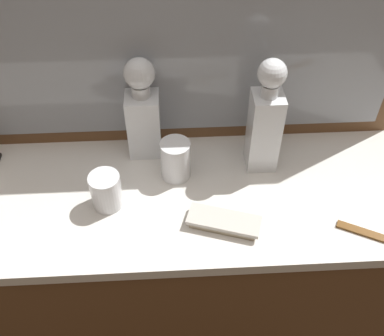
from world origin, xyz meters
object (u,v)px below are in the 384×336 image
(crystal_tumbler_front, at_px, (176,161))
(tortoiseshell_comb, at_px, (363,232))
(crystal_tumbler_rear, at_px, (106,192))
(silver_brush_front, at_px, (224,222))
(crystal_decanter_left, at_px, (143,117))
(crystal_decanter_front, at_px, (264,126))

(crystal_tumbler_front, bearing_deg, tortoiseshell_comb, -26.44)
(crystal_tumbler_rear, relative_size, silver_brush_front, 0.52)
(crystal_tumbler_front, distance_m, silver_brush_front, 0.20)
(silver_brush_front, bearing_deg, crystal_decanter_left, 123.95)
(tortoiseshell_comb, bearing_deg, crystal_decanter_left, 148.10)
(crystal_decanter_left, bearing_deg, silver_brush_front, -56.05)
(crystal_decanter_left, xyz_separation_m, silver_brush_front, (0.18, -0.27, -0.10))
(crystal_decanter_front, height_order, crystal_tumbler_front, crystal_decanter_front)
(crystal_decanter_left, height_order, silver_brush_front, crystal_decanter_left)
(tortoiseshell_comb, bearing_deg, crystal_tumbler_rear, 168.41)
(crystal_tumbler_rear, bearing_deg, crystal_tumbler_front, 28.14)
(crystal_tumbler_rear, height_order, tortoiseshell_comb, crystal_tumbler_rear)
(silver_brush_front, height_order, tortoiseshell_comb, silver_brush_front)
(crystal_decanter_front, relative_size, tortoiseshell_comb, 2.68)
(crystal_decanter_left, relative_size, tortoiseshell_comb, 2.41)
(crystal_decanter_left, distance_m, silver_brush_front, 0.34)
(crystal_decanter_front, relative_size, crystal_tumbler_rear, 3.38)
(crystal_tumbler_front, distance_m, tortoiseshell_comb, 0.47)
(crystal_decanter_front, height_order, crystal_decanter_left, crystal_decanter_front)
(crystal_tumbler_rear, bearing_deg, tortoiseshell_comb, -11.59)
(crystal_tumbler_rear, xyz_separation_m, silver_brush_front, (0.27, -0.08, -0.03))
(crystal_tumbler_front, xyz_separation_m, crystal_tumbler_rear, (-0.17, -0.09, -0.01))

